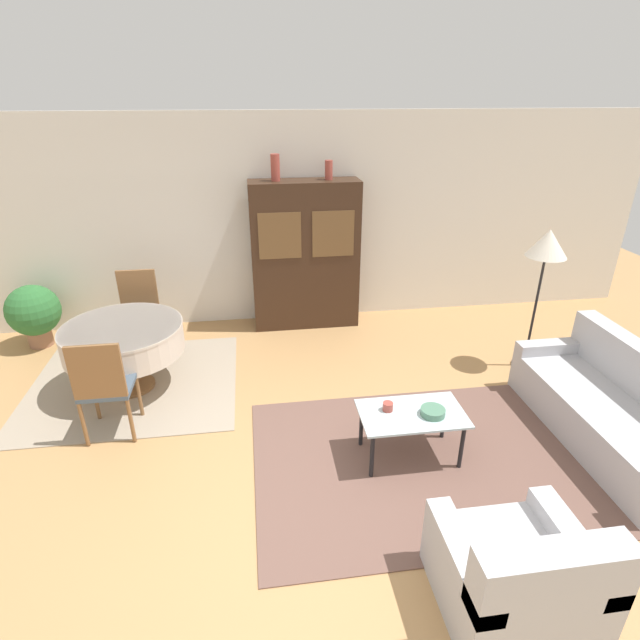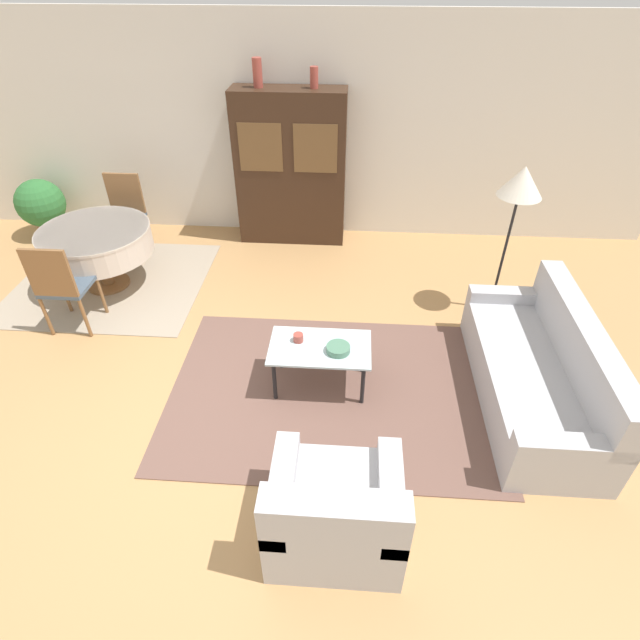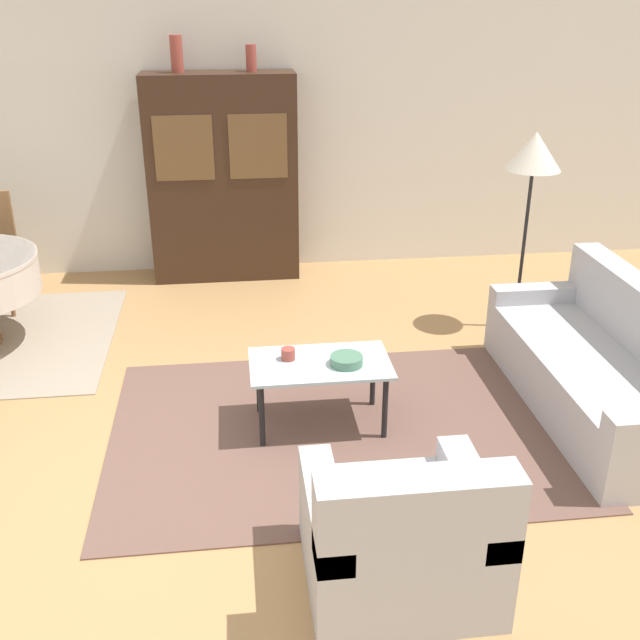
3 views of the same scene
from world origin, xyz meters
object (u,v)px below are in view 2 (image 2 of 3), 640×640
at_px(dining_table, 96,241).
at_px(dining_chair_near, 61,283).
at_px(floor_lamp, 521,188).
at_px(potted_plant, 41,205).
at_px(bowl, 338,349).
at_px(vase_short, 314,77).
at_px(armchair, 335,512).
at_px(cup, 298,338).
at_px(dining_chair_far, 125,211).
at_px(vase_tall, 257,73).
at_px(couch, 539,373).
at_px(display_cabinet, 291,169).
at_px(coffee_table, 320,351).

height_order(dining_table, dining_chair_near, dining_chair_near).
distance_m(floor_lamp, potted_plant, 5.98).
bearing_deg(bowl, vase_short, 98.33).
relative_size(armchair, floor_lamp, 0.54).
distance_m(cup, potted_plant, 4.56).
distance_m(vase_short, potted_plant, 4.00).
height_order(dining_chair_near, cup, dining_chair_near).
bearing_deg(armchair, dining_chair_far, 126.65).
bearing_deg(dining_table, vase_short, 30.23).
height_order(dining_chair_far, cup, dining_chair_far).
height_order(vase_tall, vase_short, vase_tall).
relative_size(couch, potted_plant, 2.56).
bearing_deg(potted_plant, dining_chair_near, -56.84).
bearing_deg(cup, vase_tall, 104.42).
bearing_deg(dining_chair_near, potted_plant, 123.16).
relative_size(display_cabinet, bowl, 9.36).
bearing_deg(dining_chair_near, armchair, -37.00).
distance_m(coffee_table, floor_lamp, 2.46).
distance_m(floor_lamp, vase_tall, 3.19).
relative_size(dining_table, vase_short, 5.29).
relative_size(display_cabinet, dining_table, 1.57).
xyz_separation_m(floor_lamp, cup, (-2.01, -1.28, -0.90)).
xyz_separation_m(display_cabinet, dining_chair_far, (-2.05, -0.54, -0.39)).
xyz_separation_m(dining_table, dining_chair_near, (-0.00, -0.83, -0.02)).
bearing_deg(armchair, vase_tall, 104.47).
height_order(armchair, potted_plant, armchair).
bearing_deg(dining_table, dining_chair_near, -90.00).
relative_size(dining_chair_far, cup, 11.36).
bearing_deg(dining_chair_far, dining_table, 90.00).
height_order(dining_chair_far, bowl, dining_chair_far).
relative_size(dining_chair_near, floor_lamp, 0.62).
bearing_deg(display_cabinet, floor_lamp, -32.52).
xyz_separation_m(vase_tall, potted_plant, (-3.02, -0.19, -1.62)).
height_order(floor_lamp, vase_tall, vase_tall).
bearing_deg(potted_plant, dining_chair_far, -14.93).
relative_size(display_cabinet, vase_short, 8.32).
bearing_deg(display_cabinet, armchair, -79.88).
bearing_deg(potted_plant, vase_tall, 3.52).
distance_m(coffee_table, display_cabinet, 2.97).
bearing_deg(dining_chair_near, cup, -13.77).
relative_size(display_cabinet, dining_chair_near, 1.91).
bearing_deg(coffee_table, bowl, -18.25).
bearing_deg(vase_tall, potted_plant, -176.48).
bearing_deg(dining_table, armchair, -46.37).
distance_m(cup, vase_short, 3.19).
bearing_deg(vase_short, couch, -53.16).
bearing_deg(dining_table, bowl, -29.04).
bearing_deg(cup, potted_plant, 145.09).
bearing_deg(display_cabinet, cup, -82.36).
distance_m(couch, dining_chair_far, 5.10).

